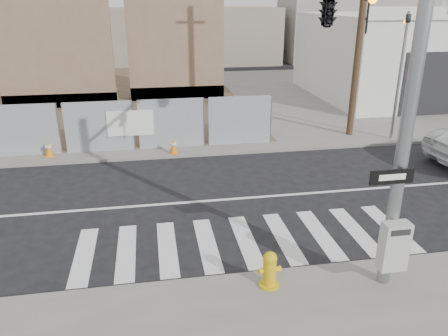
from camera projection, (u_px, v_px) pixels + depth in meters
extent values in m
plane|color=black|center=(228.00, 199.00, 13.45)|extent=(100.00, 100.00, 0.00)
cube|color=slate|center=(186.00, 100.00, 26.27)|extent=(50.00, 20.00, 0.12)
cylinder|color=gray|center=(407.00, 123.00, 8.12)|extent=(0.26, 0.26, 7.00)
cube|color=#B2B2AF|center=(394.00, 246.00, 8.76)|extent=(0.55, 0.30, 1.05)
cube|color=black|center=(392.00, 177.00, 8.30)|extent=(0.90, 0.03, 0.30)
cube|color=silver|center=(392.00, 177.00, 8.28)|extent=(0.55, 0.01, 0.12)
imported|color=black|center=(369.00, 9.00, 9.25)|extent=(0.16, 0.20, 1.00)
imported|color=black|center=(328.00, 7.00, 11.27)|extent=(0.53, 2.48, 1.00)
cylinder|color=gray|center=(399.00, 78.00, 17.96)|extent=(0.12, 0.12, 5.20)
imported|color=black|center=(409.00, 14.00, 17.05)|extent=(0.16, 0.20, 1.00)
cube|color=brown|center=(52.00, 32.00, 22.76)|extent=(6.00, 0.50, 8.00)
cube|color=brown|center=(63.00, 99.00, 24.44)|extent=(6.00, 1.30, 0.80)
cube|color=brown|center=(175.00, 30.00, 24.72)|extent=(5.50, 0.50, 8.00)
cube|color=brown|center=(177.00, 91.00, 26.39)|extent=(5.50, 1.30, 0.80)
cube|color=silver|center=(415.00, 55.00, 26.69)|extent=(12.00, 10.00, 4.80)
cube|color=black|center=(433.00, 84.00, 22.06)|extent=(3.40, 0.06, 3.20)
cylinder|color=#473121|center=(362.00, 16.00, 17.67)|extent=(0.28, 0.28, 10.00)
cylinder|color=gold|center=(269.00, 284.00, 9.23)|extent=(0.55, 0.55, 0.04)
cylinder|color=gold|center=(269.00, 273.00, 9.12)|extent=(0.36, 0.36, 0.64)
sphere|color=gold|center=(270.00, 259.00, 8.99)|extent=(0.30, 0.30, 0.30)
cylinder|color=gold|center=(262.00, 271.00, 9.07)|extent=(0.18, 0.16, 0.12)
cylinder|color=gold|center=(277.00, 269.00, 9.12)|extent=(0.18, 0.16, 0.12)
cube|color=orange|center=(50.00, 156.00, 16.73)|extent=(0.38, 0.38, 0.03)
cone|color=orange|center=(48.00, 149.00, 16.62)|extent=(0.34, 0.34, 0.62)
cylinder|color=silver|center=(48.00, 147.00, 16.59)|extent=(0.24, 0.24, 0.07)
cube|color=orange|center=(174.00, 153.00, 17.05)|extent=(0.39, 0.39, 0.03)
cone|color=orange|center=(173.00, 146.00, 16.94)|extent=(0.34, 0.34, 0.62)
cylinder|color=silver|center=(173.00, 144.00, 16.91)|extent=(0.24, 0.24, 0.07)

